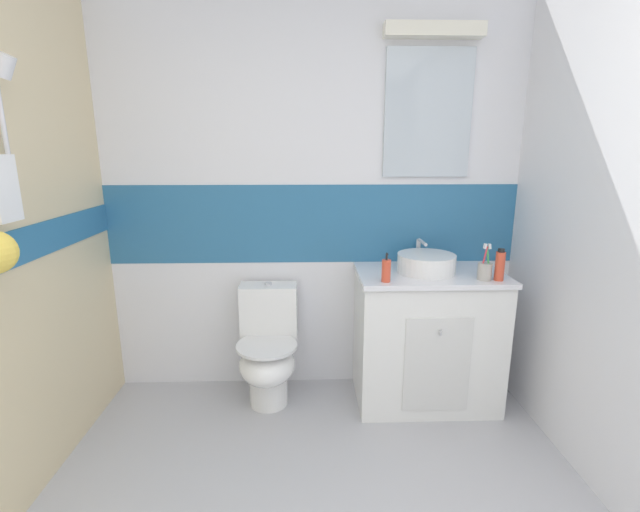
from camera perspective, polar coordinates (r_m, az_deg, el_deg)
name	(u,v)px	position (r m, az deg, el deg)	size (l,w,h in m)	color
wall_back_tiled	(315,198)	(2.87, -0.69, 7.47)	(3.20, 0.20, 2.50)	white
vanity_cabinet	(426,337)	(2.89, 13.46, -10.11)	(0.87, 0.54, 0.85)	white
sink_basin	(426,262)	(2.72, 13.49, -0.80)	(0.34, 0.39, 0.17)	white
toilet	(268,350)	(2.84, -6.70, -11.90)	(0.37, 0.50, 0.75)	white
toothbrush_cup	(485,270)	(2.66, 20.41, -1.72)	(0.08, 0.08, 0.21)	#B2ADA3
soap_dispenser	(386,270)	(2.48, 8.50, -1.84)	(0.05, 0.05, 0.17)	#D84C33
shampoo_bottle_tall	(500,265)	(2.67, 22.11, -1.12)	(0.05, 0.05, 0.18)	#D84C33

